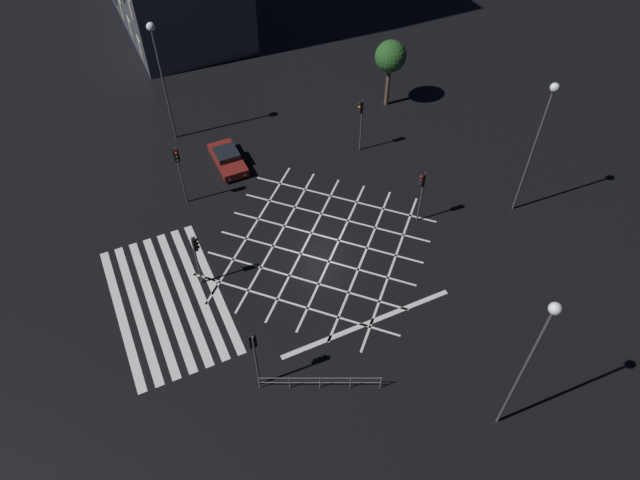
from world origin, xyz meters
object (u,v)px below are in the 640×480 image
object	(u,v)px
traffic_light_nw_cross	(361,115)
traffic_light_sw_main	(179,166)
street_lamp_east	(542,125)
traffic_light_se_main	(254,350)
street_lamp_far	(535,348)
street_tree_near	(391,57)
waiting_car	(228,159)
traffic_light_median_south	(196,251)
street_lamp_west	(158,56)
traffic_light_median_north	(422,188)

from	to	relation	value
traffic_light_nw_cross	traffic_light_sw_main	size ratio (longest dim) A/B	0.95
traffic_light_nw_cross	street_lamp_east	world-z (taller)	street_lamp_east
traffic_light_se_main	street_lamp_far	size ratio (longest dim) A/B	0.45
street_tree_near	waiting_car	xyz separation A→B (m)	(1.88, -14.19, -3.65)
traffic_light_median_south	waiting_car	size ratio (longest dim) A/B	0.94
street_tree_near	waiting_car	world-z (taller)	street_tree_near
traffic_light_sw_main	street_tree_near	size ratio (longest dim) A/B	0.83
street_lamp_west	waiting_car	world-z (taller)	street_lamp_west
traffic_light_median_south	street_lamp_far	distance (m)	18.46
traffic_light_median_north	traffic_light_median_south	bearing A→B (deg)	-3.90
street_lamp_far	waiting_car	bearing A→B (deg)	-166.83
waiting_car	street_lamp_west	bearing A→B (deg)	-151.82
traffic_light_nw_cross	street_lamp_west	distance (m)	14.50
traffic_light_nw_cross	traffic_light_median_south	world-z (taller)	traffic_light_nw_cross
traffic_light_median_south	street_lamp_west	size ratio (longest dim) A/B	0.42
street_lamp_far	street_tree_near	size ratio (longest dim) A/B	1.77
waiting_car	traffic_light_median_north	bearing A→B (deg)	41.36
street_lamp_east	street_lamp_far	size ratio (longest dim) A/B	0.99
traffic_light_se_main	street_lamp_east	distance (m)	21.02
street_lamp_west	street_tree_near	world-z (taller)	street_lamp_west
traffic_light_nw_cross	street_lamp_far	bearing A→B (deg)	80.37
traffic_light_median_north	street_lamp_far	world-z (taller)	street_lamp_far
waiting_car	traffic_light_sw_main	bearing A→B (deg)	-55.79
traffic_light_sw_main	traffic_light_se_main	xyz separation A→B (m)	(14.74, -0.41, -0.11)
traffic_light_nw_cross	street_tree_near	bearing A→B (deg)	-137.72
traffic_light_median_south	waiting_car	xyz separation A→B (m)	(-9.67, 4.86, -2.18)
street_lamp_east	waiting_car	xyz separation A→B (m)	(-12.43, -15.88, -6.24)
traffic_light_median_south	traffic_light_sw_main	size ratio (longest dim) A/B	0.84
traffic_light_se_main	street_lamp_east	size ratio (longest dim) A/B	0.46
street_lamp_east	street_lamp_far	bearing A→B (deg)	-40.71
traffic_light_nw_cross	traffic_light_median_south	xyz separation A→B (m)	(7.18, -14.24, -0.35)
traffic_light_median_south	street_lamp_east	size ratio (longest dim) A/B	0.40
traffic_light_nw_cross	traffic_light_sw_main	bearing A→B (deg)	0.44
traffic_light_se_main	street_lamp_far	xyz separation A→B (m)	(6.95, 9.91, 3.62)
traffic_light_se_main	waiting_car	xyz separation A→B (m)	(-17.33, 4.22, -2.58)
street_lamp_west	traffic_light_sw_main	bearing A→B (deg)	-9.44
traffic_light_median_south	traffic_light_median_north	size ratio (longest dim) A/B	0.94
traffic_light_sw_main	street_lamp_west	size ratio (longest dim) A/B	0.50
traffic_light_median_south	street_lamp_west	bearing A→B (deg)	81.05
traffic_light_nw_cross	street_lamp_far	distance (m)	22.41
street_lamp_west	street_lamp_far	world-z (taller)	street_lamp_far
traffic_light_median_north	street_lamp_far	size ratio (longest dim) A/B	0.42
traffic_light_nw_cross	waiting_car	world-z (taller)	traffic_light_nw_cross
traffic_light_median_south	street_tree_near	world-z (taller)	street_tree_near
traffic_light_se_main	street_lamp_east	xyz separation A→B (m)	(-4.91, 20.11, 3.66)
traffic_light_median_south	street_lamp_east	bearing A→B (deg)	-7.56
traffic_light_sw_main	street_tree_near	bearing A→B (deg)	103.95
street_lamp_far	traffic_light_median_north	bearing A→B (deg)	164.87
street_tree_near	street_lamp_west	bearing A→B (deg)	-99.94
traffic_light_nw_cross	street_lamp_west	xyz separation A→B (m)	(-7.31, -11.96, 3.69)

